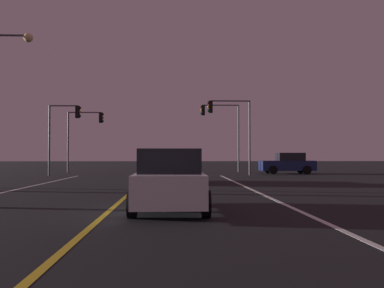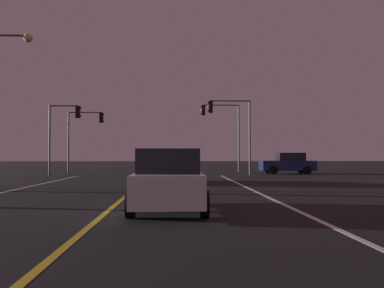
{
  "view_description": "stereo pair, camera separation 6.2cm",
  "coord_description": "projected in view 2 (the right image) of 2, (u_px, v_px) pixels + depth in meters",
  "views": [
    {
      "loc": [
        1.78,
        -0.25,
        1.55
      ],
      "look_at": [
        2.91,
        26.65,
        2.23
      ],
      "focal_mm": 39.54,
      "sensor_mm": 36.0,
      "label": 1
    },
    {
      "loc": [
        1.85,
        -0.25,
        1.55
      ],
      "look_at": [
        2.91,
        26.65,
        2.23
      ],
      "focal_mm": 39.54,
      "sensor_mm": 36.0,
      "label": 2
    }
  ],
  "objects": [
    {
      "name": "traffic_light_far_left",
      "position": [
        86.0,
        127.0,
        36.7
      ],
      "size": [
        3.14,
        0.36,
        5.27
      ],
      "color": "#4C4C51",
      "rests_on": "ground"
    },
    {
      "name": "traffic_light_near_left",
      "position": [
        65.0,
        124.0,
        31.19
      ],
      "size": [
        2.38,
        0.36,
        5.21
      ],
      "color": "#4C4C51",
      "rests_on": "ground"
    },
    {
      "name": "traffic_light_far_right",
      "position": [
        221.0,
        122.0,
        37.18
      ],
      "size": [
        3.44,
        0.36,
        5.96
      ],
      "rotation": [
        0.0,
        0.0,
        3.14
      ],
      "color": "#4C4C51",
      "rests_on": "ground"
    },
    {
      "name": "car_lead_same_lane",
      "position": [
        168.0,
        181.0,
        11.6
      ],
      "size": [
        2.02,
        4.3,
        1.7
      ],
      "rotation": [
        0.0,
        0.0,
        1.57
      ],
      "color": "black",
      "rests_on": "ground"
    },
    {
      "name": "traffic_light_near_right",
      "position": [
        230.0,
        120.0,
        31.69
      ],
      "size": [
        3.26,
        0.36,
        5.64
      ],
      "rotation": [
        0.0,
        0.0,
        3.14
      ],
      "color": "#4C4C51",
      "rests_on": "ground"
    },
    {
      "name": "car_crossing_side",
      "position": [
        288.0,
        164.0,
        34.13
      ],
      "size": [
        4.3,
        2.02,
        1.7
      ],
      "rotation": [
        0.0,
        0.0,
        3.14
      ],
      "color": "black",
      "rests_on": "ground"
    },
    {
      "name": "lane_center_divider",
      "position": [
        113.0,
        207.0,
        12.49
      ],
      "size": [
        0.16,
        36.75,
        0.01
      ],
      "primitive_type": "cube",
      "color": "gold",
      "rests_on": "ground"
    },
    {
      "name": "lane_edge_right",
      "position": [
        287.0,
        206.0,
        12.7
      ],
      "size": [
        0.16,
        36.75,
        0.01
      ],
      "primitive_type": "cube",
      "color": "silver",
      "rests_on": "ground"
    },
    {
      "name": "car_ahead_far",
      "position": [
        175.0,
        168.0,
        23.18
      ],
      "size": [
        2.02,
        4.3,
        1.7
      ],
      "rotation": [
        0.0,
        0.0,
        1.57
      ],
      "color": "black",
      "rests_on": "ground"
    }
  ]
}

